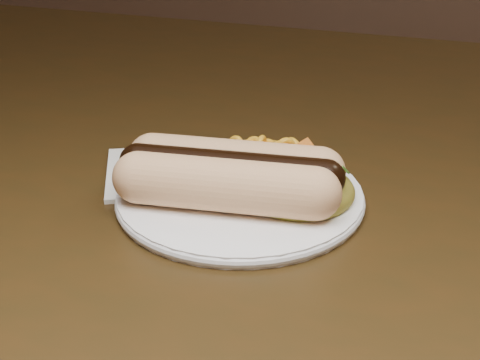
% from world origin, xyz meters
% --- Properties ---
extents(table, '(1.60, 0.90, 0.75)m').
position_xyz_m(table, '(0.00, 0.00, 0.66)').
color(table, '#321F0C').
rests_on(table, floor).
extents(plate, '(0.23, 0.23, 0.01)m').
position_xyz_m(plate, '(-0.08, -0.08, 0.76)').
color(plate, white).
rests_on(plate, table).
extents(hotdog, '(0.15, 0.09, 0.04)m').
position_xyz_m(hotdog, '(-0.09, -0.10, 0.78)').
color(hotdog, '#FCC890').
rests_on(hotdog, plate).
extents(mac_and_cheese, '(0.09, 0.08, 0.03)m').
position_xyz_m(mac_and_cheese, '(-0.08, -0.03, 0.78)').
color(mac_and_cheese, '#FFAB3C').
rests_on(mac_and_cheese, plate).
extents(sour_cream, '(0.05, 0.05, 0.02)m').
position_xyz_m(sour_cream, '(-0.15, -0.07, 0.77)').
color(sour_cream, white).
rests_on(sour_cream, plate).
extents(taco_salad, '(0.09, 0.09, 0.04)m').
position_xyz_m(taco_salad, '(-0.04, -0.08, 0.78)').
color(taco_salad, orange).
rests_on(taco_salad, plate).
extents(fork, '(0.07, 0.13, 0.00)m').
position_xyz_m(fork, '(-0.20, -0.07, 0.75)').
color(fork, white).
rests_on(fork, table).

